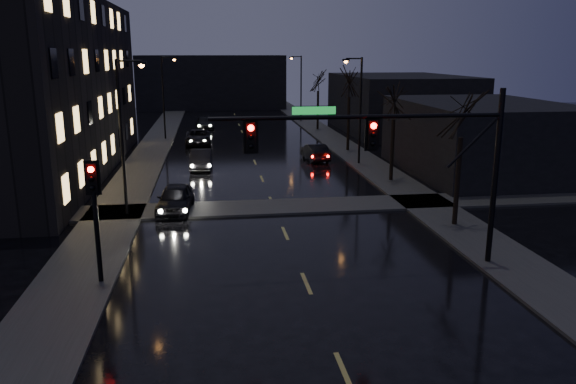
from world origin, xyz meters
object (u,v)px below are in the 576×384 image
object	(u,v)px
oncoming_car_c	(198,137)
oncoming_car_a	(175,199)
lead_car	(315,152)
oncoming_car_d	(205,123)
oncoming_car_b	(201,159)

from	to	relation	value
oncoming_car_c	oncoming_car_a	bearing A→B (deg)	-92.37
lead_car	oncoming_car_c	bearing A→B (deg)	-51.16
oncoming_car_c	oncoming_car_d	bearing A→B (deg)	86.90
oncoming_car_b	oncoming_car_c	bearing A→B (deg)	94.73
oncoming_car_d	oncoming_car_c	bearing A→B (deg)	-97.46
oncoming_car_b	oncoming_car_c	world-z (taller)	oncoming_car_c
oncoming_car_b	lead_car	world-z (taller)	oncoming_car_b
oncoming_car_b	oncoming_car_d	bearing A→B (deg)	92.35
oncoming_car_c	lead_car	bearing A→B (deg)	-45.48
oncoming_car_c	oncoming_car_d	size ratio (longest dim) A/B	1.10
oncoming_car_a	oncoming_car_b	distance (m)	11.59
oncoming_car_b	oncoming_car_c	distance (m)	11.48
oncoming_car_c	oncoming_car_d	world-z (taller)	oncoming_car_c
oncoming_car_c	lead_car	distance (m)	13.19
oncoming_car_a	oncoming_car_b	bearing A→B (deg)	89.12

